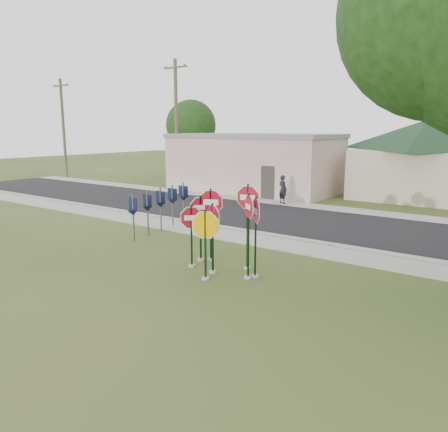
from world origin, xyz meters
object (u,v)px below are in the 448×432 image
Objects in this scene: pedestrian at (283,189)px; stop_sign_center at (213,228)px; stop_sign_yellow at (205,235)px; stop_sign_left at (191,229)px; utility_pole_near at (176,123)px.

stop_sign_center is at bearing 129.32° from pedestrian.
stop_sign_yellow is 1.05× the size of stop_sign_left.
stop_sign_yellow is 1.32× the size of pedestrian.
stop_sign_center is 1.04× the size of stop_sign_yellow.
pedestrian is at bearing 108.95° from stop_sign_yellow.
utility_pole_near is 5.46× the size of pedestrian.
pedestrian is at bearing 108.98° from stop_sign_center.
utility_pole_near reaches higher than pedestrian.
stop_sign_left is at bearing 125.57° from pedestrian.
stop_sign_left is 1.26× the size of pedestrian.
utility_pole_near is at bearing 133.29° from stop_sign_left.
stop_sign_yellow is at bearing -45.73° from utility_pole_near.
stop_sign_center is 0.25× the size of utility_pole_near.
utility_pole_near reaches higher than stop_sign_left.
stop_sign_center is at bearing 108.39° from stop_sign_yellow.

